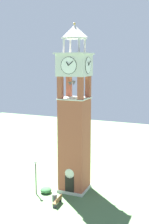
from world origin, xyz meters
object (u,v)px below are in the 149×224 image
object	(u,v)px
lamp_post	(36,171)
trash_bin	(55,198)
park_bench	(58,201)
clock_tower	(74,123)

from	to	relation	value
lamp_post	trash_bin	distance (m)	3.71
trash_bin	park_bench	bearing A→B (deg)	-41.96
park_bench	trash_bin	bearing A→B (deg)	138.04
trash_bin	clock_tower	bearing A→B (deg)	75.88
trash_bin	lamp_post	bearing A→B (deg)	164.33
park_bench	lamp_post	size ratio (longest dim) A/B	0.40
lamp_post	trash_bin	world-z (taller)	lamp_post
clock_tower	trash_bin	distance (m)	8.48
park_bench	clock_tower	bearing A→B (deg)	87.28
clock_tower	lamp_post	size ratio (longest dim) A/B	4.75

